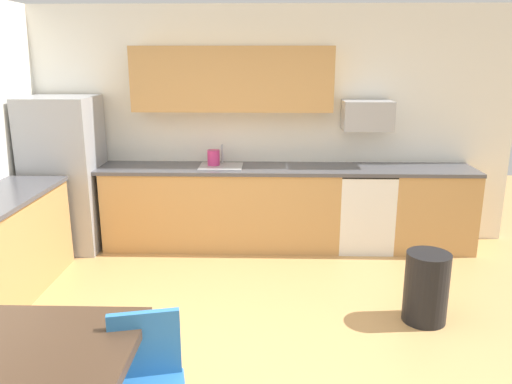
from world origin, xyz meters
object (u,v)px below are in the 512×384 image
Objects in this scene: microwave at (367,115)px; kettle at (214,159)px; refrigerator at (65,174)px; trash_bin at (426,287)px; chair_near_table at (146,382)px; oven_range at (364,209)px.

microwave reaches higher than kettle.
refrigerator reaches higher than trash_bin.
trash_bin is at bearing 39.55° from chair_near_table.
refrigerator is 3.40m from oven_range.
chair_near_table is 4.25× the size of kettle.
trash_bin is at bearing -82.75° from microwave.
microwave is at bearing 1.68° from kettle.
microwave is 2.70× the size of kettle.
oven_range is 1.80m from kettle.
trash_bin is (1.94, 1.60, -0.20)m from chair_near_table.
chair_near_table is at bearing -62.68° from refrigerator.
oven_range is 4.55× the size of kettle.
oven_range is at bearing 62.58° from chair_near_table.
kettle is at bearing 138.00° from trash_bin.
microwave is (0.00, 0.10, 1.05)m from oven_range.
refrigerator is 3.64m from chair_near_table.
microwave reaches higher than oven_range.
chair_near_table is at bearing -140.45° from trash_bin.
microwave is 3.93m from chair_near_table.
refrigerator is 3.99m from trash_bin.
kettle is (-1.71, 0.05, 0.56)m from oven_range.
kettle is at bearing -178.32° from microwave.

